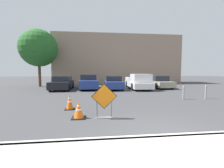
# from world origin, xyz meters

# --- Properties ---
(ground_plane) EXTENTS (96.00, 96.00, 0.00)m
(ground_plane) POSITION_xyz_m (0.00, 10.00, 0.00)
(ground_plane) COLOR #3D3D3F
(sidewalk_strip) EXTENTS (30.24, 2.02, 0.14)m
(sidewalk_strip) POSITION_xyz_m (0.00, -1.01, 0.07)
(sidewalk_strip) COLOR #ADAAA3
(sidewalk_strip) RESTS_ON ground_plane
(curb_lip) EXTENTS (30.24, 0.20, 0.14)m
(curb_lip) POSITION_xyz_m (0.00, 0.00, 0.07)
(curb_lip) COLOR #ADAAA3
(curb_lip) RESTS_ON ground_plane
(road_closed_sign) EXTENTS (1.00, 0.20, 1.38)m
(road_closed_sign) POSITION_xyz_m (-1.55, 2.09, 0.74)
(road_closed_sign) COLOR black
(road_closed_sign) RESTS_ON ground_plane
(traffic_cone_nearest) EXTENTS (0.54, 0.54, 0.67)m
(traffic_cone_nearest) POSITION_xyz_m (-2.56, 2.23, 0.33)
(traffic_cone_nearest) COLOR black
(traffic_cone_nearest) RESTS_ON ground_plane
(traffic_cone_second) EXTENTS (0.45, 0.45, 0.75)m
(traffic_cone_second) POSITION_xyz_m (-3.14, 3.70, 0.37)
(traffic_cone_second) COLOR black
(traffic_cone_second) RESTS_ON ground_plane
(parked_car_nearest) EXTENTS (1.92, 4.10, 1.38)m
(parked_car_nearest) POSITION_xyz_m (-5.25, 12.10, 0.65)
(parked_car_nearest) COLOR black
(parked_car_nearest) RESTS_ON ground_plane
(parked_car_second) EXTENTS (2.09, 4.56, 1.53)m
(parked_car_second) POSITION_xyz_m (-2.60, 12.47, 0.72)
(parked_car_second) COLOR navy
(parked_car_second) RESTS_ON ground_plane
(parked_car_third) EXTENTS (1.94, 4.73, 1.38)m
(parked_car_third) POSITION_xyz_m (0.05, 12.24, 0.65)
(parked_car_third) COLOR navy
(parked_car_third) RESTS_ON ground_plane
(pickup_truck) EXTENTS (2.13, 5.41, 1.61)m
(pickup_truck) POSITION_xyz_m (2.69, 11.76, 0.72)
(pickup_truck) COLOR silver
(pickup_truck) RESTS_ON ground_plane
(parked_car_fourth) EXTENTS (1.96, 4.22, 1.37)m
(parked_car_fourth) POSITION_xyz_m (5.36, 12.65, 0.64)
(parked_car_fourth) COLOR #A39984
(parked_car_fourth) RESTS_ON ground_plane
(bollard_nearest) EXTENTS (0.12, 0.12, 0.90)m
(bollard_nearest) POSITION_xyz_m (3.95, 5.58, 0.48)
(bollard_nearest) COLOR gray
(bollard_nearest) RESTS_ON ground_plane
(bollard_second) EXTENTS (0.12, 0.12, 0.94)m
(bollard_second) POSITION_xyz_m (5.55, 5.58, 0.50)
(bollard_second) COLOR gray
(bollard_second) RESTS_ON ground_plane
(building_facade_backdrop) EXTENTS (19.27, 5.00, 7.41)m
(building_facade_backdrop) POSITION_xyz_m (1.68, 20.61, 3.71)
(building_facade_backdrop) COLOR gray
(building_facade_backdrop) RESTS_ON ground_plane
(street_tree_behind_lot) EXTENTS (4.50, 4.50, 6.96)m
(street_tree_behind_lot) POSITION_xyz_m (-8.68, 15.68, 4.70)
(street_tree_behind_lot) COLOR #513823
(street_tree_behind_lot) RESTS_ON ground_plane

